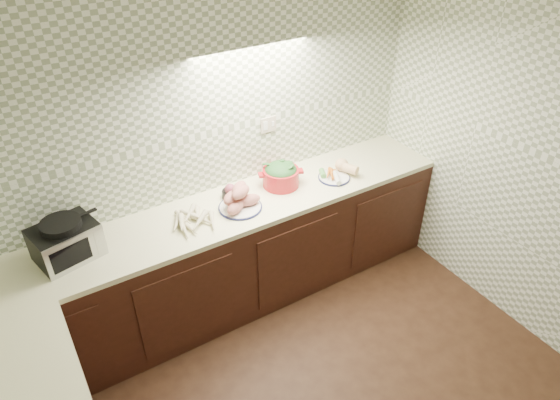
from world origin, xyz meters
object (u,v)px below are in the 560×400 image
parsnip_pile (195,217)px  onion_bowl (232,192)px  sweet_potato_plate (239,199)px  veg_plate (337,171)px  toaster_oven (66,241)px  dutch_oven (281,175)px

parsnip_pile → onion_bowl: size_ratio=2.38×
parsnip_pile → sweet_potato_plate: bearing=-4.2°
sweet_potato_plate → onion_bowl: bearing=83.6°
parsnip_pile → veg_plate: veg_plate is taller
toaster_oven → parsnip_pile: (0.83, -0.06, -0.10)m
dutch_oven → veg_plate: size_ratio=1.14×
parsnip_pile → dutch_oven: dutch_oven is taller
toaster_oven → dutch_oven: bearing=-13.0°
dutch_oven → sweet_potato_plate: bearing=-146.3°
parsnip_pile → veg_plate: bearing=-1.8°
toaster_oven → sweet_potato_plate: 1.17m
parsnip_pile → dutch_oven: 0.76m
onion_bowl → veg_plate: bearing=-10.6°
veg_plate → onion_bowl: bearing=169.4°
sweet_potato_plate → onion_bowl: size_ratio=2.10×
onion_bowl → veg_plate: size_ratio=0.48×
toaster_oven → onion_bowl: 1.19m
toaster_oven → veg_plate: size_ratio=1.37×
veg_plate → dutch_oven: bearing=166.3°
onion_bowl → parsnip_pile: bearing=-160.8°
dutch_oven → veg_plate: 0.47m
toaster_oven → veg_plate: (2.04, -0.10, -0.08)m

